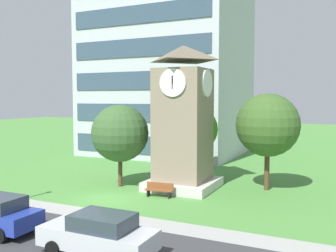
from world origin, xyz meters
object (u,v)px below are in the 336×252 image
Objects in this scene: park_bench at (159,190)px; parked_car_silver at (99,234)px; tree_by_building at (268,125)px; clock_tower at (183,126)px; tree_near_tower at (195,129)px; tree_streetside at (120,133)px.

park_bench is 0.39× the size of parked_car_silver.
tree_by_building reaches higher than park_bench.
clock_tower is 1.49× the size of tree_by_building.
tree_near_tower is 0.97× the size of tree_streetside.
parked_car_silver is (1.38, -11.70, -3.50)m from clock_tower.
tree_by_building is at bearing -18.56° from tree_near_tower.
park_bench is 9.13m from parked_car_silver.
clock_tower is at bearing -80.42° from tree_near_tower.
clock_tower is 4.80m from park_bench.
parked_car_silver is at bearing -78.48° from park_bench.
tree_by_building is 14.74m from parked_car_silver.
tree_near_tower is 16.17m from parked_car_silver.
clock_tower is 4.16m from tree_near_tower.
parked_car_silver is at bearing -83.29° from clock_tower.
tree_by_building reaches higher than parked_car_silver.
tree_near_tower is (-6.02, 2.02, -0.63)m from tree_by_building.
clock_tower reaches higher than tree_near_tower.
tree_streetside is (-3.57, -5.41, -0.01)m from tree_near_tower.
tree_near_tower is (-0.24, 6.83, 3.32)m from park_bench.
clock_tower is 12.29m from parked_car_silver.
parked_car_silver is (5.63, -10.36, -2.91)m from tree_streetside.
clock_tower is at bearing 17.53° from tree_streetside.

